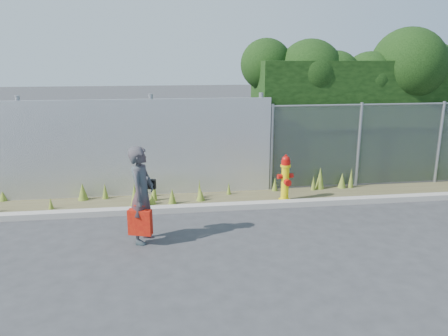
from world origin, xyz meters
TOP-DOWN VIEW (x-y plane):
  - ground at (0.00, 0.00)m, footprint 80.00×80.00m
  - curb at (0.00, 1.80)m, footprint 16.00×0.22m
  - weed_strip at (-0.74, 2.48)m, footprint 16.00×1.28m
  - corrugated_fence at (-3.25, 3.01)m, footprint 8.50×0.21m
  - chainlink_fence at (4.25, 3.00)m, footprint 6.50×0.07m
  - hedge at (4.53, 3.97)m, footprint 7.68×2.08m
  - fire_hydrant at (1.15, 2.12)m, footprint 0.35×0.32m
  - woman at (-1.84, 0.42)m, footprint 0.56×0.70m
  - red_tote_bag at (-1.89, 0.24)m, footprint 0.39×0.14m
  - black_shoulder_bag at (-1.72, 0.63)m, footprint 0.22×0.09m

SIDE VIEW (x-z plane):
  - ground at x=0.00m, z-range 0.00..0.00m
  - curb at x=0.00m, z-range 0.00..0.12m
  - weed_strip at x=-0.74m, z-range -0.13..0.40m
  - red_tote_bag at x=-1.89m, z-range 0.16..0.67m
  - fire_hydrant at x=1.15m, z-range -0.02..1.04m
  - woman at x=-1.84m, z-range 0.00..1.68m
  - black_shoulder_bag at x=-1.72m, z-range 0.88..1.05m
  - chainlink_fence at x=4.25m, z-range 0.01..2.06m
  - corrugated_fence at x=-3.25m, z-range -0.05..2.25m
  - hedge at x=4.53m, z-range 0.13..3.95m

